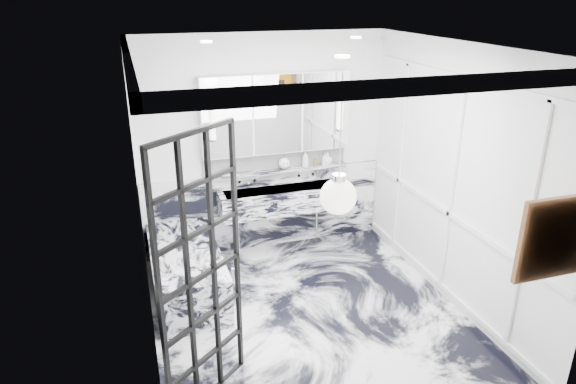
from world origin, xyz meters
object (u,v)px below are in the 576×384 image
object	(u,v)px
mirror_cabinet	(276,114)
bathtub	(186,271)
crittall_door	(202,277)
trough_sink	(281,200)

from	to	relation	value
mirror_cabinet	bathtub	distance (m)	2.20
crittall_door	mirror_cabinet	size ratio (longest dim) A/B	1.22
crittall_door	mirror_cabinet	bearing A→B (deg)	22.13
trough_sink	mirror_cabinet	world-z (taller)	mirror_cabinet
trough_sink	bathtub	world-z (taller)	trough_sink
bathtub	trough_sink	bearing A→B (deg)	26.48
mirror_cabinet	trough_sink	bearing A→B (deg)	-90.00
crittall_door	trough_sink	bearing A→B (deg)	20.41
bathtub	crittall_door	bearing A→B (deg)	-90.87
trough_sink	crittall_door	bearing A→B (deg)	-120.14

